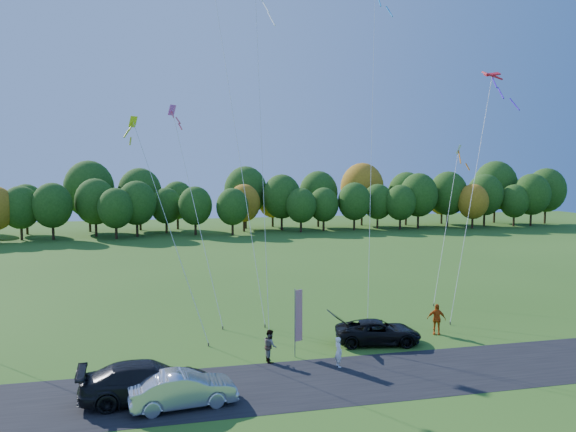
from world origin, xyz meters
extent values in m
plane|color=#2E5917|center=(0.00, 0.00, 0.00)|extent=(160.00, 160.00, 0.00)
cube|color=black|center=(0.00, -4.00, 0.01)|extent=(90.00, 6.00, 0.01)
imported|color=black|center=(4.10, 0.74, 0.68)|extent=(5.19, 3.08, 1.35)
imported|color=silver|center=(-7.23, -5.33, 0.75)|extent=(4.69, 2.14, 1.49)
imported|color=black|center=(-8.72, -4.28, 0.84)|extent=(5.87, 2.61, 1.67)
imported|color=white|center=(0.70, -2.33, 0.77)|extent=(0.43, 0.60, 1.55)
imported|color=gray|center=(-2.54, -0.79, 0.85)|extent=(0.67, 0.84, 1.70)
imported|color=#C95612|center=(8.23, 1.60, 0.93)|extent=(1.18, 0.89, 1.87)
cylinder|color=#999999|center=(-1.12, -0.42, 1.86)|extent=(0.06, 0.06, 3.72)
cube|color=red|center=(-0.90, -0.34, 2.23)|extent=(0.45, 0.18, 2.79)
cube|color=navy|center=(-0.90, -0.31, 3.26)|extent=(0.45, 0.17, 0.73)
cylinder|color=#4C3F33|center=(-1.65, 5.34, 0.10)|extent=(0.08, 0.08, 0.20)
cylinder|color=#4C3F33|center=(5.21, 5.23, 0.10)|extent=(0.08, 0.08, 0.20)
cylinder|color=#4C3F33|center=(-1.62, 4.15, 0.10)|extent=(0.08, 0.08, 0.20)
cylinder|color=#4C3F33|center=(10.08, 3.23, 0.10)|extent=(0.08, 0.08, 0.20)
cube|color=red|center=(16.18, 8.88, 16.84)|extent=(3.38, 1.17, 1.28)
cylinder|color=#4C3F33|center=(-5.46, 2.43, 0.10)|extent=(0.08, 0.08, 0.20)
cube|color=#F3FF1A|center=(-9.48, 6.98, 12.88)|extent=(1.13, 1.13, 1.34)
cylinder|color=#4C3F33|center=(11.33, 7.84, 0.10)|extent=(0.08, 0.08, 0.20)
cube|color=white|center=(15.82, 12.73, 11.54)|extent=(1.26, 1.26, 1.49)
cylinder|color=#4C3F33|center=(-4.30, 5.54, 0.10)|extent=(0.08, 0.08, 0.20)
cube|color=#FF54DE|center=(-6.99, 12.25, 14.13)|extent=(1.24, 1.24, 1.47)
camera|label=1|loc=(-8.10, -28.79, 10.23)|focal=35.00mm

